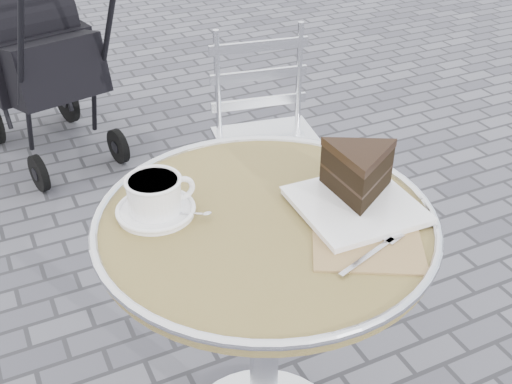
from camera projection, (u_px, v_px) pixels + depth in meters
name	position (u px, v px, depth m)	size (l,w,h in m)	color
cafe_table	(265.00, 279.00, 1.42)	(0.72, 0.72, 0.74)	silver
cappuccino_set	(156.00, 198.00, 1.32)	(0.17, 0.16, 0.08)	white
cake_plate_set	(359.00, 180.00, 1.34)	(0.30, 0.37, 0.13)	#977552
bistro_chair	(264.00, 114.00, 2.28)	(0.41, 0.41, 0.79)	silver
baby_stroller	(36.00, 65.00, 2.85)	(0.59, 0.96, 0.93)	black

